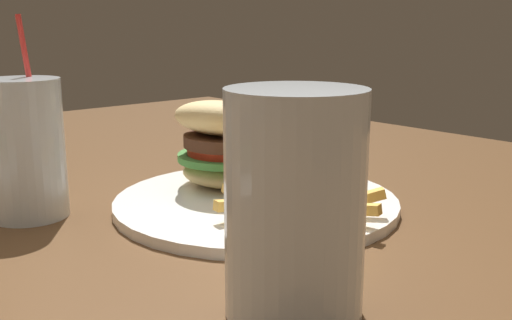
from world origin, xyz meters
The scene contains 4 objects.
meal_plate_near centered at (-0.05, -0.19, 0.76)m, with size 0.28×0.28×0.11m.
beer_glass centered at (-0.25, -0.06, 0.80)m, with size 0.09×0.09×0.14m.
juice_glass centered at (0.05, -0.01, 0.79)m, with size 0.07×0.07×0.18m.
spoon centered at (0.05, -0.29, 0.74)m, with size 0.12×0.12×0.01m.
Camera 1 is at (-0.49, 0.19, 0.91)m, focal length 42.00 mm.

